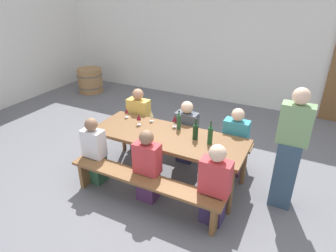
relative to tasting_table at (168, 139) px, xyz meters
The scene contains 20 objects.
ground_plane 0.68m from the tasting_table, ahead, with size 24.00×24.00×0.00m, color slate.
back_wall 3.83m from the tasting_table, 90.00° to the left, with size 14.00×0.20×3.20m, color silver.
tasting_table is the anchor object (origin of this frame).
bench_near 0.79m from the tasting_table, 90.00° to the right, with size 2.24×0.30×0.45m.
bench_far 0.79m from the tasting_table, 90.00° to the left, with size 2.24×0.30×0.45m.
wine_bottle_0 0.32m from the tasting_table, 77.86° to the left, with size 0.06×0.06×0.31m.
wine_bottle_1 0.67m from the tasting_table, ahead, with size 0.07×0.07×0.35m.
wine_bottle_2 0.45m from the tasting_table, 10.83° to the left, with size 0.08×0.08×0.32m.
wine_glass_0 0.62m from the tasting_table, 169.52° to the left, with size 0.08×0.08×0.18m.
wine_glass_1 0.59m from the tasting_table, 145.79° to the left, with size 0.07×0.07×0.18m.
wine_glass_2 0.96m from the tasting_table, 164.23° to the left, with size 0.06×0.06×0.16m.
wine_glass_3 0.36m from the tasting_table, 97.02° to the left, with size 0.07×0.07×0.19m.
seated_guest_near_0 1.11m from the tasting_table, 148.29° to the right, with size 0.32×0.24×1.06m.
seated_guest_near_1 0.60m from the tasting_table, 92.02° to the right, with size 0.36×0.24×1.08m.
seated_guest_near_2 1.11m from the tasting_table, 31.69° to the right, with size 0.38×0.24×1.12m.
seated_guest_far_0 1.06m from the tasting_table, 146.64° to the left, with size 0.39×0.24×1.16m.
seated_guest_far_1 0.60m from the tasting_table, 85.20° to the left, with size 0.37×0.24×1.09m.
seated_guest_far_2 1.06m from the tasting_table, 33.56° to the left, with size 0.38×0.24×1.13m.
standing_host 1.68m from the tasting_table, ahead, with size 0.38×0.24×1.69m.
wine_barrel 4.64m from the tasting_table, 145.29° to the left, with size 0.71×0.71×0.66m.
Camera 1 is at (1.72, -3.37, 2.76)m, focal length 30.90 mm.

